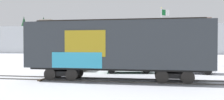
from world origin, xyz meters
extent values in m
plane|color=#B2B5BC|center=(0.00, 0.00, 0.00)|extent=(260.00, 260.00, 0.00)
cube|color=#4C4742|center=(0.37, -0.72, 0.04)|extent=(60.00, 0.78, 0.08)
cube|color=#4C4742|center=(0.38, 0.72, 0.04)|extent=(60.00, 0.78, 0.08)
cube|color=#423323|center=(-5.22, 0.06, 0.04)|extent=(0.27, 2.50, 0.07)
cube|color=#33383D|center=(0.37, 0.00, 2.68)|extent=(13.26, 3.15, 3.32)
cube|color=#2D2823|center=(0.37, 0.00, 4.46)|extent=(12.56, 0.54, 0.24)
cube|color=#B2931E|center=(-1.64, -1.49, 2.76)|extent=(2.91, 0.06, 1.83)
cube|color=#33A5CC|center=(-2.24, -1.49, 1.60)|extent=(3.62, 0.07, 1.10)
cube|color=black|center=(0.37, 0.00, 0.92)|extent=(12.98, 1.80, 0.20)
cube|color=black|center=(-3.73, 0.05, 0.51)|extent=(2.12, 1.38, 0.36)
cylinder|color=black|center=(-4.59, -0.66, 0.46)|extent=(0.92, 0.13, 0.92)
cylinder|color=black|center=(-4.57, 0.78, 0.46)|extent=(0.92, 0.13, 0.92)
cylinder|color=black|center=(-2.89, -0.68, 0.46)|extent=(0.92, 0.13, 0.92)
cylinder|color=black|center=(-2.87, 0.76, 0.46)|extent=(0.92, 0.13, 0.92)
cube|color=black|center=(4.48, -0.05, 0.51)|extent=(2.12, 1.38, 0.36)
cylinder|color=black|center=(3.62, -0.76, 0.46)|extent=(0.92, 0.13, 0.92)
cylinder|color=black|center=(3.64, 0.68, 0.46)|extent=(0.92, 0.13, 0.92)
cylinder|color=black|center=(5.32, -0.78, 0.46)|extent=(0.92, 0.13, 0.92)
cylinder|color=black|center=(5.34, 0.66, 0.46)|extent=(0.92, 0.13, 0.92)
cylinder|color=silver|center=(4.55, 13.87, 3.77)|extent=(0.12, 0.12, 7.53)
sphere|color=#D8CC66|center=(4.55, 13.87, 7.61)|extent=(0.18, 0.18, 0.18)
cube|color=#14662D|center=(5.12, 14.34, 7.05)|extent=(1.06, 0.89, 0.76)
cube|color=white|center=(5.38, 14.56, 7.05)|extent=(0.55, 0.46, 0.76)
cube|color=silver|center=(0.00, 71.99, 4.49)|extent=(152.46, 43.17, 8.97)
cube|color=#9E9384|center=(10.05, 59.04, 10.05)|extent=(4.16, 4.39, 2.15)
cube|color=brown|center=(19.92, 59.04, 10.20)|extent=(7.11, 5.24, 2.46)
cube|color=#9E9384|center=(-32.91, 59.04, 10.45)|extent=(4.26, 4.27, 2.94)
cone|color=#193D23|center=(-34.78, 60.07, 11.11)|extent=(2.13, 2.13, 4.27)
cone|color=#193D23|center=(-27.41, 60.38, 10.63)|extent=(1.66, 1.66, 3.31)
cone|color=#193D23|center=(-41.88, 58.86, 11.13)|extent=(2.16, 2.16, 4.31)
cube|color=#9E8966|center=(-5.52, 5.46, 0.64)|extent=(4.39, 1.87, 0.63)
cube|color=#2D333D|center=(-5.73, 5.46, 1.23)|extent=(2.09, 1.68, 0.56)
cylinder|color=black|center=(-4.03, 6.34, 0.32)|extent=(0.64, 0.22, 0.64)
cylinder|color=black|center=(-4.03, 4.58, 0.32)|extent=(0.64, 0.22, 0.64)
cylinder|color=black|center=(-7.02, 6.34, 0.32)|extent=(0.64, 0.22, 0.64)
cylinder|color=black|center=(-7.01, 4.57, 0.32)|extent=(0.64, 0.22, 0.64)
cube|color=#1E5933|center=(0.85, 4.91, 0.66)|extent=(4.92, 2.44, 0.67)
cube|color=#2D333D|center=(0.51, 4.87, 1.34)|extent=(2.30, 1.91, 0.70)
cylinder|color=black|center=(2.32, 5.99, 0.32)|extent=(0.66, 0.30, 0.64)
cylinder|color=black|center=(2.56, 4.27, 0.32)|extent=(0.66, 0.30, 0.64)
cylinder|color=black|center=(-0.85, 5.56, 0.32)|extent=(0.66, 0.30, 0.64)
cylinder|color=black|center=(-0.62, 3.84, 0.32)|extent=(0.66, 0.30, 0.64)
cube|color=#B7BABF|center=(6.55, 5.36, 0.70)|extent=(4.64, 2.44, 0.75)
cube|color=#2D333D|center=(6.27, 5.39, 1.38)|extent=(2.24, 1.93, 0.60)
cylinder|color=black|center=(8.17, 6.02, 0.32)|extent=(0.66, 0.31, 0.64)
cylinder|color=black|center=(7.93, 4.28, 0.32)|extent=(0.66, 0.31, 0.64)
cylinder|color=black|center=(5.18, 6.43, 0.32)|extent=(0.66, 0.31, 0.64)
cylinder|color=black|center=(4.94, 4.69, 0.32)|extent=(0.66, 0.31, 0.64)
camera|label=1|loc=(2.53, -16.19, 2.63)|focal=35.29mm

